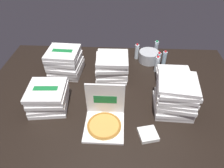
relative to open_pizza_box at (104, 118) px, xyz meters
name	(u,v)px	position (x,y,z in m)	size (l,w,h in m)	color
ground_plane	(113,99)	(0.07, 0.37, -0.09)	(3.20, 2.40, 0.02)	black
open_pizza_box	(104,118)	(0.00, 0.00, 0.00)	(0.39, 0.40, 0.42)	white
pizza_stack_left_mid	(48,97)	(-0.63, 0.23, 0.05)	(0.45, 0.45, 0.26)	white
pizza_stack_center_far	(174,80)	(0.81, 0.66, 0.01)	(0.42, 0.42, 0.17)	white
pizza_stack_left_far	(65,62)	(-0.59, 0.86, 0.09)	(0.44, 0.44, 0.34)	white
pizza_stack_center_near	(112,66)	(0.03, 0.82, 0.07)	(0.43, 0.44, 0.30)	white
pizza_stack_right_near	(175,96)	(0.73, 0.25, 0.11)	(0.46, 0.46, 0.38)	white
ice_bucket	(149,57)	(0.55, 1.20, 0.00)	(0.28, 0.28, 0.16)	#B7BABF
water_bottle_0	(156,48)	(0.67, 1.38, 0.04)	(0.06, 0.06, 0.24)	silver
water_bottle_1	(164,59)	(0.75, 1.09, 0.04)	(0.06, 0.06, 0.24)	silver
water_bottle_2	(137,52)	(0.38, 1.27, 0.04)	(0.06, 0.06, 0.24)	white
water_bottle_3	(157,64)	(0.63, 0.95, 0.04)	(0.06, 0.06, 0.24)	white
water_bottle_4	(158,60)	(0.66, 1.05, 0.04)	(0.06, 0.06, 0.24)	silver
napkin_pile	(148,134)	(0.43, -0.13, -0.06)	(0.17, 0.17, 0.04)	white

